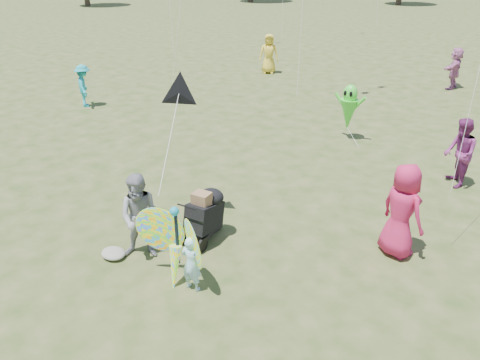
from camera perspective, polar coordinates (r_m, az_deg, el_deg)
name	(u,v)px	position (r m, az deg, el deg)	size (l,w,h in m)	color
ground	(202,263)	(8.98, -4.64, -10.07)	(160.00, 160.00, 0.00)	#51592B
child_girl	(191,264)	(8.09, -5.94, -10.10)	(0.38, 0.25, 1.05)	#A4DEE9
adult_man	(141,217)	(8.89, -11.94, -4.44)	(0.83, 0.65, 1.71)	gray
grey_bag	(113,253)	(9.40, -15.19, -8.62)	(0.50, 0.41, 0.16)	gray
crowd_a	(402,211)	(9.26, 19.14, -3.56)	(0.91, 0.59, 1.87)	#C11E4E
crowd_e	(460,153)	(12.67, 25.22, 3.00)	(0.84, 0.66, 1.73)	#7C2968
crowd_g	(269,54)	(23.40, 3.54, 15.11)	(0.91, 0.59, 1.87)	yellow
crowd_i	(84,86)	(18.90, -18.48, 10.83)	(1.02, 0.59, 1.58)	teal
crowd_j	(455,68)	(22.50, 24.71, 12.28)	(1.62, 0.52, 1.75)	#C36FA5
jogging_stroller	(205,212)	(9.36, -4.23, -3.97)	(0.56, 1.08, 1.09)	black
butterfly_kite	(176,246)	(8.18, -7.86, -8.02)	(1.74, 0.75, 1.68)	orange
delta_kite_rig	(179,94)	(9.37, -7.46, 10.40)	(1.19, 1.78, 1.84)	black
alien_kite	(349,109)	(14.88, 13.11, 8.39)	(1.12, 0.69, 1.74)	#43DD34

